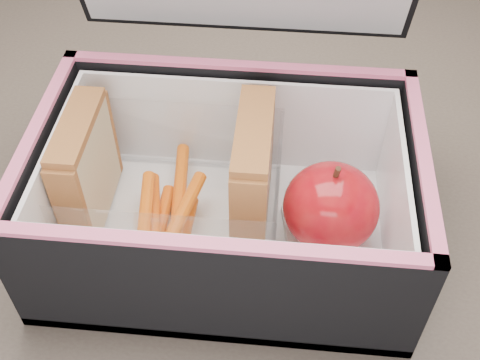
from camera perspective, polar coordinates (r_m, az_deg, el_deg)
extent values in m
cube|color=#64574B|center=(0.55, 1.34, -4.41)|extent=(1.20, 0.80, 0.03)
cube|color=#CEBA89|center=(0.51, -15.09, 0.95)|extent=(0.01, 0.09, 0.09)
cube|color=#CE6E7A|center=(0.51, -14.22, 0.61)|extent=(0.01, 0.08, 0.09)
cube|color=#CEBA89|center=(0.51, -13.49, 0.84)|extent=(0.01, 0.09, 0.09)
cube|color=brown|center=(0.48, -15.35, 4.96)|extent=(0.02, 0.09, 0.01)
cube|color=#CEBA89|center=(0.48, 0.26, 0.22)|extent=(0.01, 0.09, 0.10)
cube|color=#CE6E7A|center=(0.48, 1.21, -0.17)|extent=(0.01, 0.09, 0.09)
cube|color=#CEBA89|center=(0.48, 2.18, 0.08)|extent=(0.01, 0.09, 0.10)
cube|color=brown|center=(0.44, 1.32, 4.81)|extent=(0.03, 0.10, 0.01)
cylinder|color=#DD3800|center=(0.51, -7.64, -4.62)|extent=(0.01, 0.09, 0.01)
cylinder|color=#DD3800|center=(0.50, -8.20, -3.44)|extent=(0.03, 0.09, 0.01)
cylinder|color=#DD3800|center=(0.49, -5.57, -3.29)|extent=(0.03, 0.09, 0.01)
cylinder|color=#DD3800|center=(0.50, -5.49, -5.76)|extent=(0.01, 0.09, 0.01)
cylinder|color=#DD3800|center=(0.52, -5.68, -0.38)|extent=(0.02, 0.09, 0.01)
cylinder|color=#DD3800|center=(0.49, -8.95, -3.37)|extent=(0.02, 0.09, 0.01)
cube|color=white|center=(0.51, 8.25, -5.42)|extent=(0.08, 0.08, 0.01)
ellipsoid|color=#9A0010|center=(0.48, 8.62, -2.56)|extent=(0.10, 0.10, 0.07)
cylinder|color=#462919|center=(0.45, 9.16, 0.67)|extent=(0.01, 0.01, 0.01)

